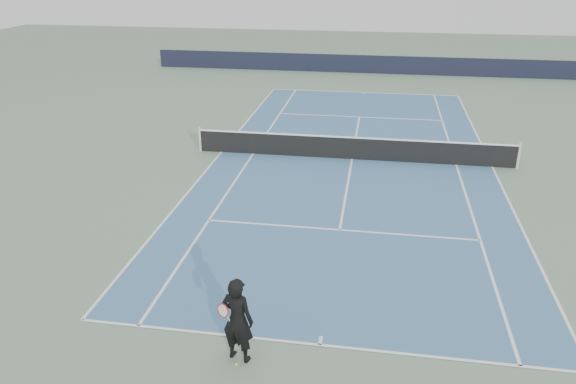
# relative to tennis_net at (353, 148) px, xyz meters

# --- Properties ---
(ground) EXTENTS (80.00, 80.00, 0.00)m
(ground) POSITION_rel_tennis_net_xyz_m (0.00, 0.00, -0.50)
(ground) COLOR slate
(court_surface) EXTENTS (10.97, 23.77, 0.01)m
(court_surface) POSITION_rel_tennis_net_xyz_m (0.00, 0.00, -0.50)
(court_surface) COLOR #3D6891
(court_surface) RESTS_ON ground
(tennis_net) EXTENTS (12.90, 0.10, 1.07)m
(tennis_net) POSITION_rel_tennis_net_xyz_m (0.00, 0.00, 0.00)
(tennis_net) COLOR silver
(tennis_net) RESTS_ON ground
(windscreen_far) EXTENTS (30.00, 0.25, 1.20)m
(windscreen_far) POSITION_rel_tennis_net_xyz_m (0.00, 17.88, 0.10)
(windscreen_far) COLOR black
(windscreen_far) RESTS_ON ground
(tennis_player) EXTENTS (0.87, 0.69, 1.91)m
(tennis_player) POSITION_rel_tennis_net_xyz_m (-1.61, -12.55, 0.45)
(tennis_player) COLOR black
(tennis_player) RESTS_ON ground
(tennis_ball) EXTENTS (0.06, 0.06, 0.06)m
(tennis_ball) POSITION_rel_tennis_net_xyz_m (-1.61, -12.80, -0.47)
(tennis_ball) COLOR yellow
(tennis_ball) RESTS_ON ground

